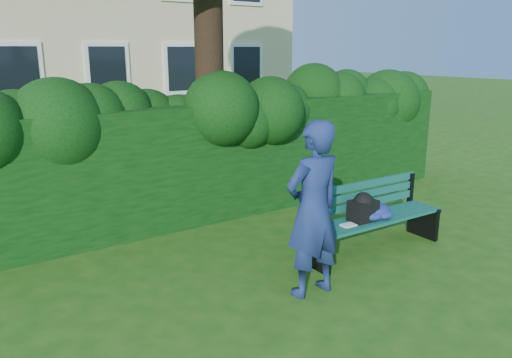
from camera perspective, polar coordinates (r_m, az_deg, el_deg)
ground at (r=6.39m, az=3.08°, el=-9.41°), size 80.00×80.00×0.00m
hedge at (r=7.88m, az=-6.57°, el=2.08°), size 10.00×1.00×1.80m
park_bench at (r=6.71m, az=12.92°, el=-3.98°), size 2.09×0.60×0.89m
man_reading at (r=5.30m, az=6.55°, el=-3.51°), size 0.70×0.47×1.92m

